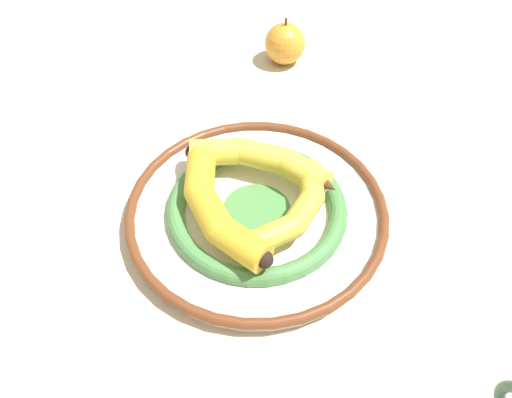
{
  "coord_description": "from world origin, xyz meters",
  "views": [
    {
      "loc": [
        -0.36,
        0.18,
        0.51
      ],
      "look_at": [
        0.0,
        -0.01,
        0.04
      ],
      "focal_mm": 35.0,
      "sensor_mm": 36.0,
      "label": 1
    }
  ],
  "objects_px": {
    "banana_b": "(214,206)",
    "banana_c": "(296,210)",
    "apple": "(285,44)",
    "decorative_bowl": "(256,210)",
    "banana_a": "(263,160)"
  },
  "relations": [
    {
      "from": "banana_a",
      "to": "apple",
      "type": "relative_size",
      "value": 2.03
    },
    {
      "from": "banana_b",
      "to": "banana_c",
      "type": "distance_m",
      "value": 0.1
    },
    {
      "from": "decorative_bowl",
      "to": "apple",
      "type": "bearing_deg",
      "value": -36.58
    },
    {
      "from": "decorative_bowl",
      "to": "apple",
      "type": "height_order",
      "value": "apple"
    },
    {
      "from": "banana_c",
      "to": "apple",
      "type": "height_order",
      "value": "apple"
    },
    {
      "from": "decorative_bowl",
      "to": "banana_c",
      "type": "relative_size",
      "value": 2.3
    },
    {
      "from": "banana_a",
      "to": "banana_b",
      "type": "distance_m",
      "value": 0.1
    },
    {
      "from": "banana_b",
      "to": "banana_c",
      "type": "relative_size",
      "value": 1.47
    },
    {
      "from": "banana_a",
      "to": "apple",
      "type": "xyz_separation_m",
      "value": [
        0.25,
        -0.18,
        -0.01
      ]
    },
    {
      "from": "banana_b",
      "to": "banana_c",
      "type": "height_order",
      "value": "banana_b"
    },
    {
      "from": "banana_a",
      "to": "banana_b",
      "type": "height_order",
      "value": "banana_b"
    },
    {
      "from": "banana_a",
      "to": "banana_b",
      "type": "xyz_separation_m",
      "value": [
        -0.04,
        0.09,
        0.0
      ]
    },
    {
      "from": "banana_b",
      "to": "apple",
      "type": "height_order",
      "value": "apple"
    },
    {
      "from": "decorative_bowl",
      "to": "banana_a",
      "type": "distance_m",
      "value": 0.07
    },
    {
      "from": "apple",
      "to": "decorative_bowl",
      "type": "bearing_deg",
      "value": 143.42
    }
  ]
}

